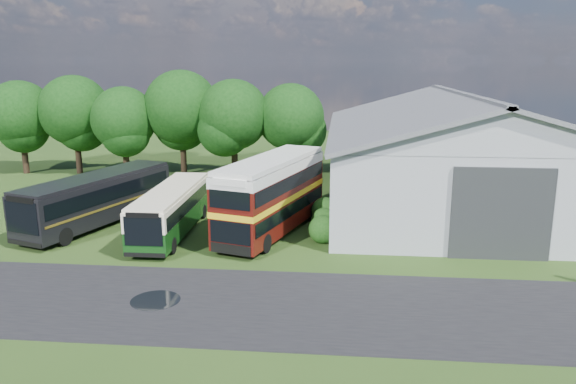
# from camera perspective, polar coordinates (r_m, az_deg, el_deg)

# --- Properties ---
(ground) EXTENTS (120.00, 120.00, 0.00)m
(ground) POSITION_cam_1_polar(r_m,az_deg,el_deg) (28.21, -8.45, -8.50)
(ground) COLOR #213C13
(ground) RESTS_ON ground
(asphalt_road) EXTENTS (60.00, 8.00, 0.02)m
(asphalt_road) POSITION_cam_1_polar(r_m,az_deg,el_deg) (24.94, -3.27, -11.37)
(asphalt_road) COLOR black
(asphalt_road) RESTS_ON ground
(puddle) EXTENTS (2.20, 2.20, 0.01)m
(puddle) POSITION_cam_1_polar(r_m,az_deg,el_deg) (25.96, -13.32, -10.70)
(puddle) COLOR black
(puddle) RESTS_ON ground
(storage_shed) EXTENTS (18.80, 24.80, 8.15)m
(storage_shed) POSITION_cam_1_polar(r_m,az_deg,el_deg) (42.69, 16.87, 4.29)
(storage_shed) COLOR gray
(storage_shed) RESTS_ON ground
(tree_far_left) EXTENTS (6.12, 6.12, 8.64)m
(tree_far_left) POSITION_cam_1_polar(r_m,az_deg,el_deg) (57.76, -25.54, 7.16)
(tree_far_left) COLOR black
(tree_far_left) RESTS_ON ground
(tree_left_a) EXTENTS (6.46, 6.46, 9.12)m
(tree_left_a) POSITION_cam_1_polar(r_m,az_deg,el_deg) (55.79, -20.85, 7.73)
(tree_left_a) COLOR black
(tree_left_a) RESTS_ON ground
(tree_left_b) EXTENTS (5.78, 5.78, 8.16)m
(tree_left_b) POSITION_cam_1_polar(r_m,az_deg,el_deg) (52.91, -16.37, 7.13)
(tree_left_b) COLOR black
(tree_left_b) RESTS_ON ground
(tree_mid) EXTENTS (6.80, 6.80, 9.60)m
(tree_mid) POSITION_cam_1_polar(r_m,az_deg,el_deg) (52.43, -10.78, 8.40)
(tree_mid) COLOR black
(tree_mid) RESTS_ON ground
(tree_right_a) EXTENTS (6.26, 6.26, 8.83)m
(tree_right_a) POSITION_cam_1_polar(r_m,az_deg,el_deg) (50.34, -5.54, 7.81)
(tree_right_a) COLOR black
(tree_right_a) RESTS_ON ground
(tree_right_b) EXTENTS (5.98, 5.98, 8.45)m
(tree_right_b) POSITION_cam_1_polar(r_m,az_deg,el_deg) (50.45, 0.27, 7.60)
(tree_right_b) COLOR black
(tree_right_b) RESTS_ON ground
(shrub_front) EXTENTS (1.70, 1.70, 1.70)m
(shrub_front) POSITION_cam_1_polar(r_m,az_deg,el_deg) (33.08, 3.57, -5.08)
(shrub_front) COLOR #194714
(shrub_front) RESTS_ON ground
(shrub_mid) EXTENTS (1.60, 1.60, 1.60)m
(shrub_mid) POSITION_cam_1_polar(r_m,az_deg,el_deg) (34.99, 3.68, -4.05)
(shrub_mid) COLOR #194714
(shrub_mid) RESTS_ON ground
(shrub_back) EXTENTS (1.80, 1.80, 1.80)m
(shrub_back) POSITION_cam_1_polar(r_m,az_deg,el_deg) (36.90, 3.78, -3.14)
(shrub_back) COLOR #194714
(shrub_back) RESTS_ON ground
(bus_green_single) EXTENTS (2.47, 10.27, 2.83)m
(bus_green_single) POSITION_cam_1_polar(r_m,az_deg,el_deg) (34.88, -11.74, -1.79)
(bus_green_single) COLOR black
(bus_green_single) RESTS_ON ground
(bus_maroon_double) EXTENTS (5.85, 11.20, 4.67)m
(bus_maroon_double) POSITION_cam_1_polar(r_m,az_deg,el_deg) (34.25, -1.61, -0.36)
(bus_maroon_double) COLOR black
(bus_maroon_double) RESTS_ON ground
(bus_dark_single) EXTENTS (6.31, 12.06, 3.25)m
(bus_dark_single) POSITION_cam_1_polar(r_m,az_deg,el_deg) (38.06, -18.77, -0.62)
(bus_dark_single) COLOR black
(bus_dark_single) RESTS_ON ground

